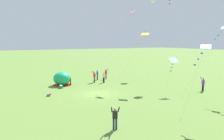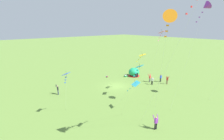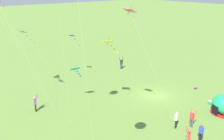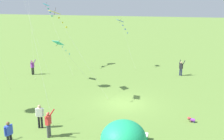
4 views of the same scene
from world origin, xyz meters
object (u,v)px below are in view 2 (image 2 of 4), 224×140
at_px(kite_purple, 206,7).
at_px(kite_blue, 66,76).
at_px(person_flying_kite, 156,122).
at_px(kite_cyan, 135,84).
at_px(person_arms_raised, 167,80).
at_px(person_with_toddler, 150,78).
at_px(kite_orange, 169,18).
at_px(kite_red, 197,1).
at_px(person_center_field, 161,78).
at_px(person_near_tent, 58,89).
at_px(kite_pink, 161,34).
at_px(toddler_crawling, 107,77).
at_px(kite_teal, 138,69).
at_px(person_strolling, 152,80).
at_px(cooler_box, 126,76).
at_px(popup_tent, 134,72).
at_px(kite_yellow, 142,56).

xyz_separation_m(kite_purple, kite_blue, (14.34, -9.90, -8.34)).
height_order(person_flying_kite, kite_cyan, kite_cyan).
bearing_deg(kite_cyan, person_arms_raised, -169.51).
xyz_separation_m(person_with_toddler, person_flying_kite, (12.79, 10.19, 0.00)).
bearing_deg(kite_orange, kite_red, 132.63).
bearing_deg(person_center_field, person_near_tent, -22.88).
bearing_deg(person_center_field, kite_purple, 52.75).
relative_size(kite_cyan, kite_pink, 0.41).
relative_size(toddler_crawling, kite_cyan, 0.12).
bearing_deg(kite_purple, person_center_field, -127.25).
xyz_separation_m(toddler_crawling, kite_teal, (10.36, 18.10, 7.71)).
height_order(toddler_crawling, person_with_toddler, person_with_toddler).
bearing_deg(person_strolling, person_with_toddler, -125.80).
distance_m(cooler_box, kite_purple, 22.33).
relative_size(toddler_crawling, kite_blue, 0.08).
relative_size(person_with_toddler, person_flying_kite, 1.00).
bearing_deg(kite_pink, kite_blue, -12.42).
height_order(person_center_field, kite_pink, kite_pink).
height_order(person_flying_kite, kite_orange, kite_orange).
distance_m(popup_tent, person_near_tent, 18.69).
height_order(kite_pink, kite_yellow, kite_pink).
bearing_deg(person_with_toddler, kite_red, 43.08).
relative_size(popup_tent, person_center_field, 1.63).
height_order(popup_tent, kite_red, kite_red).
bearing_deg(popup_tent, cooler_box, -22.15).
bearing_deg(kite_orange, toddler_crawling, -116.63).
bearing_deg(kite_pink, kite_teal, 23.45).
bearing_deg(kite_teal, kite_orange, 87.15).
xyz_separation_m(kite_teal, kite_pink, (-11.52, -5.00, 2.88)).
bearing_deg(cooler_box, kite_red, 56.44).
xyz_separation_m(person_flying_kite, kite_orange, (2.99, 2.05, 11.56)).
bearing_deg(person_strolling, cooler_box, -85.14).
distance_m(popup_tent, person_strolling, 6.59).
distance_m(person_flying_kite, person_near_tent, 17.93).
relative_size(popup_tent, person_arms_raised, 1.49).
relative_size(popup_tent, kite_blue, 0.43).
distance_m(person_flying_kite, kite_pink, 14.29).
height_order(toddler_crawling, person_arms_raised, person_arms_raised).
height_order(cooler_box, person_arms_raised, person_arms_raised).
distance_m(kite_purple, kite_teal, 12.33).
relative_size(person_flying_kite, kite_pink, 0.16).
bearing_deg(kite_cyan, kite_blue, -30.28).
xyz_separation_m(person_near_tent, kite_yellow, (-10.07, 10.66, 6.45)).
relative_size(kite_pink, kite_yellow, 1.42).
relative_size(popup_tent, kite_red, 0.19).
distance_m(person_center_field, person_flying_kite, 17.10).
height_order(person_center_field, person_arms_raised, person_arms_raised).
xyz_separation_m(person_with_toddler, kite_orange, (15.78, 12.24, 11.56)).
bearing_deg(kite_yellow, person_strolling, -160.87).
relative_size(person_flying_kite, kite_purple, 0.13).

